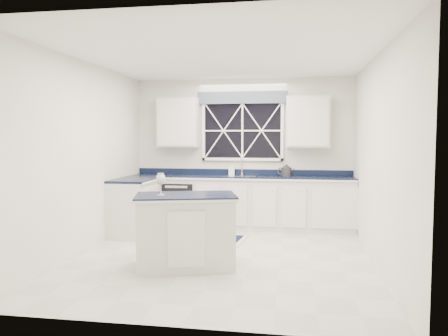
% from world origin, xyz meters
% --- Properties ---
extents(ground, '(4.50, 4.50, 0.00)m').
position_xyz_m(ground, '(0.00, 0.00, 0.00)').
color(ground, silver).
rests_on(ground, ground).
extents(back_wall, '(4.00, 0.10, 2.70)m').
position_xyz_m(back_wall, '(0.00, 2.25, 1.35)').
color(back_wall, white).
rests_on(back_wall, ground).
extents(base_cabinets, '(3.99, 1.60, 0.90)m').
position_xyz_m(base_cabinets, '(-0.33, 1.78, 0.45)').
color(base_cabinets, silver).
rests_on(base_cabinets, ground).
extents(countertop, '(3.98, 0.64, 0.04)m').
position_xyz_m(countertop, '(0.00, 1.95, 0.92)').
color(countertop, black).
rests_on(countertop, base_cabinets).
extents(dishwasher, '(0.60, 0.58, 0.82)m').
position_xyz_m(dishwasher, '(-1.10, 1.95, 0.41)').
color(dishwasher, black).
rests_on(dishwasher, ground).
extents(window, '(1.65, 0.09, 1.26)m').
position_xyz_m(window, '(0.00, 2.20, 1.83)').
color(window, black).
rests_on(window, ground).
extents(upper_cabinets, '(3.10, 0.34, 0.90)m').
position_xyz_m(upper_cabinets, '(0.00, 2.08, 1.90)').
color(upper_cabinets, silver).
rests_on(upper_cabinets, ground).
extents(faucet, '(0.05, 0.20, 0.30)m').
position_xyz_m(faucet, '(0.00, 2.14, 1.10)').
color(faucet, '#B6B6B8').
rests_on(faucet, countertop).
extents(island, '(1.38, 1.04, 0.92)m').
position_xyz_m(island, '(-0.38, -0.54, 0.46)').
color(island, silver).
rests_on(island, ground).
extents(rug, '(1.36, 0.93, 0.02)m').
position_xyz_m(rug, '(-0.45, 1.00, 0.01)').
color(rug, beige).
rests_on(rug, ground).
extents(kettle, '(0.31, 0.22, 0.22)m').
position_xyz_m(kettle, '(0.81, 2.01, 1.04)').
color(kettle, '#2D2D30').
rests_on(kettle, countertop).
extents(wine_glass, '(0.11, 0.11, 0.27)m').
position_xyz_m(wine_glass, '(-0.67, -0.64, 1.11)').
color(wine_glass, white).
rests_on(wine_glass, island).
extents(soap_bottle, '(0.10, 0.10, 0.22)m').
position_xyz_m(soap_bottle, '(-0.19, 2.14, 1.05)').
color(soap_bottle, silver).
rests_on(soap_bottle, countertop).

